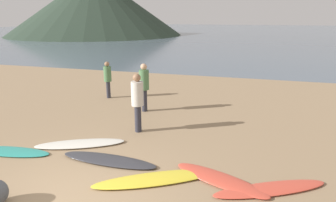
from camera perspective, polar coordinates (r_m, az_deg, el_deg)
name	(u,v)px	position (r m, az deg, el deg)	size (l,w,h in m)	color
ground_plane	(184,88)	(14.65, 3.18, 2.44)	(120.00, 120.00, 0.20)	#997C5B
ocean_water	(241,32)	(66.89, 13.91, 12.83)	(140.00, 100.00, 0.01)	slate
headland_hill	(95,4)	(56.19, -13.89, 17.64)	(30.44, 30.44, 10.48)	#28382B
surfboard_0	(9,151)	(8.67, -28.37, -8.55)	(2.22, 0.56, 0.06)	teal
surfboard_1	(80,144)	(8.41, -16.58, -7.89)	(2.37, 0.59, 0.08)	silver
surfboard_2	(109,160)	(7.36, -11.40, -11.07)	(2.44, 0.57, 0.09)	#333338
surfboard_3	(156,179)	(6.48, -2.42, -14.76)	(2.68, 0.56, 0.08)	yellow
surfboard_4	(220,179)	(6.54, 9.99, -14.66)	(2.16, 0.57, 0.09)	#D84C38
surfboard_5	(270,189)	(6.50, 19.14, -15.70)	(2.44, 0.48, 0.07)	#D84C38
person_0	(108,77)	(12.63, -11.57, 4.61)	(0.31, 0.31, 1.55)	#2D2D38
person_1	(137,98)	(8.69, -5.92, 0.55)	(0.36, 0.36, 1.77)	#2D2D38
person_2	(144,84)	(10.61, -4.64, 3.37)	(0.35, 0.35, 1.75)	#2D2D38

